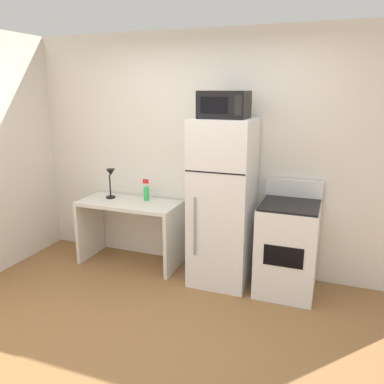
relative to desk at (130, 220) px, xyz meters
The scene contains 8 objects.
ground_plane 1.71m from the desk, 56.71° to the right, with size 12.00×12.00×0.00m, color olive.
wall_back_white 1.23m from the desk, 20.56° to the left, with size 5.00×0.10×2.60m, color silver.
desk is the anchor object (origin of this frame).
desk_lamp 0.54m from the desk, 169.77° to the left, with size 0.14×0.12×0.35m.
spray_bottle 0.38m from the desk, 36.02° to the left, with size 0.06×0.06×0.25m.
refrigerator 1.17m from the desk, ahead, with size 0.60×0.63×1.72m.
microwave 1.73m from the desk, ahead, with size 0.46×0.35×0.26m.
oven_range 1.79m from the desk, ahead, with size 0.57×0.61×1.10m.
Camera 1 is at (1.26, -2.36, 1.99)m, focal length 36.24 mm.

